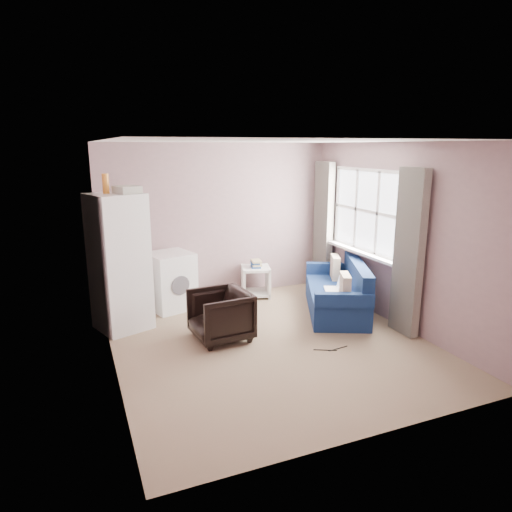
{
  "coord_description": "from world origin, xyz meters",
  "views": [
    {
      "loc": [
        -2.21,
        -4.93,
        2.45
      ],
      "look_at": [
        0.05,
        0.6,
        1.0
      ],
      "focal_mm": 32.0,
      "sensor_mm": 36.0,
      "label": 1
    }
  ],
  "objects_px": {
    "fridge": "(120,262)",
    "sofa": "(339,294)",
    "armchair": "(220,313)",
    "washing_machine": "(171,280)",
    "side_table": "(256,279)"
  },
  "relations": [
    {
      "from": "armchair",
      "to": "washing_machine",
      "type": "height_order",
      "value": "washing_machine"
    },
    {
      "from": "armchair",
      "to": "sofa",
      "type": "xyz_separation_m",
      "value": [
        1.97,
        0.28,
        -0.07
      ]
    },
    {
      "from": "washing_machine",
      "to": "sofa",
      "type": "distance_m",
      "value": 2.57
    },
    {
      "from": "fridge",
      "to": "washing_machine",
      "type": "height_order",
      "value": "fridge"
    },
    {
      "from": "washing_machine",
      "to": "side_table",
      "type": "relative_size",
      "value": 1.41
    },
    {
      "from": "fridge",
      "to": "washing_machine",
      "type": "xyz_separation_m",
      "value": [
        0.77,
        0.52,
        -0.48
      ]
    },
    {
      "from": "side_table",
      "to": "sofa",
      "type": "relative_size",
      "value": 0.33
    },
    {
      "from": "washing_machine",
      "to": "sofa",
      "type": "xyz_separation_m",
      "value": [
        2.31,
        -1.12,
        -0.17
      ]
    },
    {
      "from": "fridge",
      "to": "washing_machine",
      "type": "relative_size",
      "value": 2.4
    },
    {
      "from": "fridge",
      "to": "sofa",
      "type": "height_order",
      "value": "fridge"
    },
    {
      "from": "armchair",
      "to": "side_table",
      "type": "xyz_separation_m",
      "value": [
        1.08,
        1.43,
        -0.07
      ]
    },
    {
      "from": "side_table",
      "to": "sofa",
      "type": "distance_m",
      "value": 1.46
    },
    {
      "from": "armchair",
      "to": "sofa",
      "type": "bearing_deg",
      "value": 93.5
    },
    {
      "from": "fridge",
      "to": "sofa",
      "type": "xyz_separation_m",
      "value": [
        3.09,
        -0.6,
        -0.66
      ]
    },
    {
      "from": "armchair",
      "to": "side_table",
      "type": "height_order",
      "value": "armchair"
    }
  ]
}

